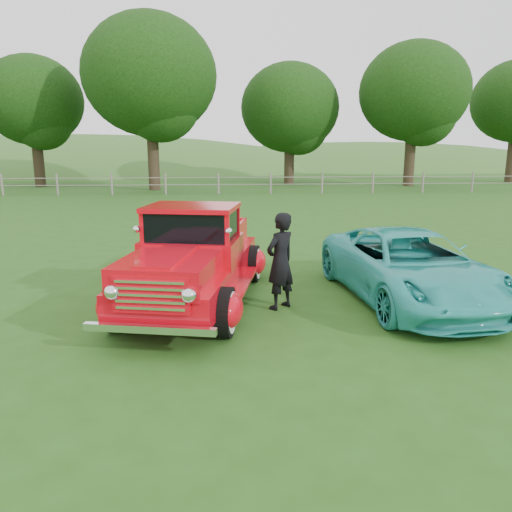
{
  "coord_description": "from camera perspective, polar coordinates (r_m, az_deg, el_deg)",
  "views": [
    {
      "loc": [
        0.18,
        -6.78,
        2.8
      ],
      "look_at": [
        0.73,
        1.2,
        1.0
      ],
      "focal_mm": 35.0,
      "sensor_mm": 36.0,
      "label": 1
    }
  ],
  "objects": [
    {
      "name": "ground",
      "position": [
        7.33,
        -5.11,
        -9.84
      ],
      "size": [
        140.0,
        140.0,
        0.0
      ],
      "primitive_type": "plane",
      "color": "#244D14",
      "rests_on": "ground"
    },
    {
      "name": "distant_hills",
      "position": [
        66.78,
        -7.61,
        6.23
      ],
      "size": [
        116.0,
        60.0,
        18.0
      ],
      "color": "#366424",
      "rests_on": "ground"
    },
    {
      "name": "fence_line",
      "position": [
        28.86,
        -4.32,
        8.26
      ],
      "size": [
        48.0,
        0.12,
        1.2
      ],
      "color": "slate",
      "rests_on": "ground"
    },
    {
      "name": "tree_mid_west",
      "position": [
        36.95,
        -24.14,
        15.87
      ],
      "size": [
        6.4,
        6.4,
        8.46
      ],
      "color": "#2F2517",
      "rests_on": "ground"
    },
    {
      "name": "tree_near_west",
      "position": [
        32.3,
        -12.04,
        19.51
      ],
      "size": [
        8.0,
        8.0,
        10.42
      ],
      "color": "#2F2517",
      "rests_on": "ground"
    },
    {
      "name": "tree_near_east",
      "position": [
        36.18,
        3.89,
        16.51
      ],
      "size": [
        6.8,
        6.8,
        8.33
      ],
      "color": "#2F2517",
      "rests_on": "ground"
    },
    {
      "name": "tree_mid_east",
      "position": [
        36.28,
        17.61,
        17.43
      ],
      "size": [
        7.2,
        7.2,
        9.44
      ],
      "color": "#2F2517",
      "rests_on": "ground"
    },
    {
      "name": "red_pickup",
      "position": [
        8.89,
        -7.08,
        -0.46
      ],
      "size": [
        2.93,
        5.23,
        1.78
      ],
      "rotation": [
        0.0,
        0.0,
        -0.2
      ],
      "color": "black",
      "rests_on": "ground"
    },
    {
      "name": "teal_sedan",
      "position": [
        9.43,
        17.14,
        -1.17
      ],
      "size": [
        2.53,
        4.76,
        1.27
      ],
      "primitive_type": "imported",
      "rotation": [
        0.0,
        0.0,
        0.09
      ],
      "color": "#2CB2AA",
      "rests_on": "ground"
    },
    {
      "name": "man",
      "position": [
        8.55,
        2.79,
        -0.6
      ],
      "size": [
        0.73,
        0.71,
        1.68
      ],
      "primitive_type": "imported",
      "rotation": [
        0.0,
        0.0,
        3.86
      ],
      "color": "black",
      "rests_on": "ground"
    }
  ]
}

